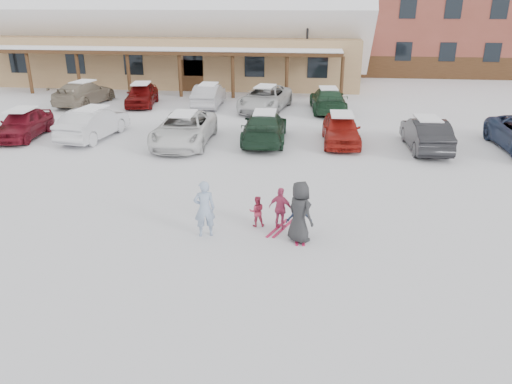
# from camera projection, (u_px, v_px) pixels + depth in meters

# --- Properties ---
(ground) EXTENTS (160.00, 160.00, 0.00)m
(ground) POSITION_uv_depth(u_px,v_px,m) (241.00, 237.00, 14.11)
(ground) COLOR white
(ground) RESTS_ON ground
(day_lodge) EXTENTS (29.12, 12.50, 10.38)m
(day_lodge) POSITION_uv_depth(u_px,v_px,m) (179.00, 30.00, 39.53)
(day_lodge) COLOR tan
(day_lodge) RESTS_ON ground
(lamp_post) EXTENTS (0.50, 0.25, 5.57)m
(lamp_post) POSITION_uv_depth(u_px,v_px,m) (307.00, 45.00, 35.43)
(lamp_post) COLOR black
(lamp_post) RESTS_ON ground
(conifer_3) EXTENTS (3.96, 3.96, 9.18)m
(conifer_3) POSITION_uv_depth(u_px,v_px,m) (358.00, 10.00, 52.30)
(conifer_3) COLOR black
(conifer_3) RESTS_ON ground
(adult_skier) EXTENTS (0.69, 0.56, 1.65)m
(adult_skier) POSITION_uv_depth(u_px,v_px,m) (204.00, 209.00, 13.93)
(adult_skier) COLOR #8FA5C4
(adult_skier) RESTS_ON ground
(toddler_red) EXTENTS (0.52, 0.44, 0.94)m
(toddler_red) POSITION_uv_depth(u_px,v_px,m) (257.00, 211.00, 14.65)
(toddler_red) COLOR #B8304D
(toddler_red) RESTS_ON ground
(child_navy) EXTENTS (0.78, 0.50, 1.15)m
(child_navy) POSITION_uv_depth(u_px,v_px,m) (299.00, 216.00, 14.04)
(child_navy) COLOR #1C2640
(child_navy) RESTS_ON ground
(skis_child_navy) EXTENTS (0.33, 1.41, 0.03)m
(skis_child_navy) POSITION_uv_depth(u_px,v_px,m) (299.00, 234.00, 14.25)
(skis_child_navy) COLOR #AD1841
(skis_child_navy) RESTS_ON ground
(child_magenta) EXTENTS (0.81, 0.56, 1.27)m
(child_magenta) POSITION_uv_depth(u_px,v_px,m) (281.00, 209.00, 14.41)
(child_magenta) COLOR #C4406B
(child_magenta) RESTS_ON ground
(skis_child_magenta) EXTENTS (0.69, 1.38, 0.03)m
(skis_child_magenta) POSITION_uv_depth(u_px,v_px,m) (280.00, 228.00, 14.64)
(skis_child_magenta) COLOR #AD1841
(skis_child_magenta) RESTS_ON ground
(bystander_dark) EXTENTS (0.99, 1.00, 1.75)m
(bystander_dark) POSITION_uv_depth(u_px,v_px,m) (300.00, 212.00, 13.60)
(bystander_dark) COLOR #28282A
(bystander_dark) RESTS_ON ground
(parked_car_0) EXTENTS (1.96, 4.18, 1.38)m
(parked_car_0) POSITION_uv_depth(u_px,v_px,m) (23.00, 124.00, 23.90)
(parked_car_0) COLOR maroon
(parked_car_0) RESTS_ON ground
(parked_car_1) EXTENTS (2.07, 4.61, 1.47)m
(parked_car_1) POSITION_uv_depth(u_px,v_px,m) (93.00, 123.00, 23.78)
(parked_car_1) COLOR silver
(parked_car_1) RESTS_ON ground
(parked_car_2) EXTENTS (2.52, 5.23, 1.44)m
(parked_car_2) POSITION_uv_depth(u_px,v_px,m) (184.00, 129.00, 22.85)
(parked_car_2) COLOR white
(parked_car_2) RESTS_ON ground
(parked_car_3) EXTENTS (2.11, 4.89, 1.40)m
(parked_car_3) POSITION_uv_depth(u_px,v_px,m) (265.00, 127.00, 23.20)
(parked_car_3) COLOR #1A3323
(parked_car_3) RESTS_ON ground
(parked_car_4) EXTENTS (1.76, 4.14, 1.40)m
(parked_car_4) POSITION_uv_depth(u_px,v_px,m) (341.00, 129.00, 22.91)
(parked_car_4) COLOR maroon
(parked_car_4) RESTS_ON ground
(parked_car_5) EXTENTS (1.64, 4.34, 1.42)m
(parked_car_5) POSITION_uv_depth(u_px,v_px,m) (426.00, 134.00, 22.02)
(parked_car_5) COLOR black
(parked_car_5) RESTS_ON ground
(parked_car_7) EXTENTS (2.65, 5.21, 1.45)m
(parked_car_7) POSITION_uv_depth(u_px,v_px,m) (84.00, 93.00, 31.38)
(parked_car_7) COLOR gray
(parked_car_7) RESTS_ON ground
(parked_car_8) EXTENTS (2.24, 4.29, 1.39)m
(parked_car_8) POSITION_uv_depth(u_px,v_px,m) (142.00, 94.00, 31.08)
(parked_car_8) COLOR #5E0A0A
(parked_car_8) RESTS_ON ground
(parked_car_9) EXTENTS (1.56, 4.26, 1.39)m
(parked_car_9) POSITION_uv_depth(u_px,v_px,m) (209.00, 95.00, 30.74)
(parked_car_9) COLOR #A5A3A9
(parked_car_9) RESTS_ON ground
(parked_car_10) EXTENTS (3.20, 5.51, 1.44)m
(parked_car_10) POSITION_uv_depth(u_px,v_px,m) (265.00, 98.00, 29.76)
(parked_car_10) COLOR silver
(parked_car_10) RESTS_ON ground
(parked_car_11) EXTENTS (2.32, 4.91, 1.39)m
(parked_car_11) POSITION_uv_depth(u_px,v_px,m) (328.00, 100.00, 29.43)
(parked_car_11) COLOR #1D3F28
(parked_car_11) RESTS_ON ground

